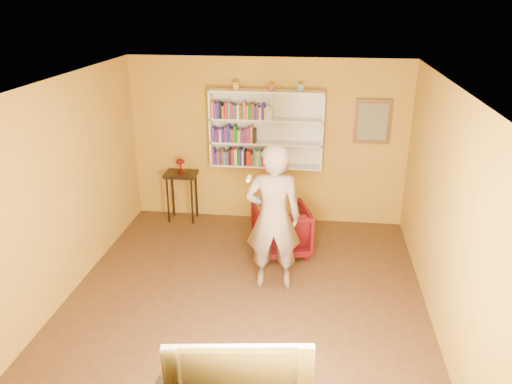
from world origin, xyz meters
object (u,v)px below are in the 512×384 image
Objects in this scene: ruby_lustre at (180,163)px; armchair at (281,230)px; console_table at (181,181)px; television at (239,371)px; bookshelf at (267,129)px; person at (273,218)px.

armchair is (1.75, -0.96, -0.66)m from ruby_lustre.
television is at bearing -69.35° from console_table.
bookshelf is 1.53m from ruby_lustre.
bookshelf is 2.27× the size of armchair.
console_table reaches higher than armchair.
bookshelf is 7.49× the size of ruby_lustre.
ruby_lustre is at bearing 102.79° from television.
television is at bearing 82.93° from person.
ruby_lustre is 0.12× the size of person.
bookshelf is at bearing 6.48° from console_table.
person reaches higher than console_table.
console_table is 2.03m from armchair.
armchair is 0.70× the size of television.
console_table is (-1.41, -0.16, -0.90)m from bookshelf.
television reaches higher than ruby_lustre.
bookshelf is 2.13× the size of console_table.
person reaches higher than television.
person reaches higher than ruby_lustre.
console_table is at bearing 102.79° from television.
ruby_lustre is 2.10m from armchair.
ruby_lustre is 2.54m from person.
console_table is at bearing 99.46° from ruby_lustre.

